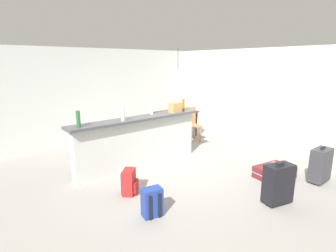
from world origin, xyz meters
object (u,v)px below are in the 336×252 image
object	(u,v)px
grocery_bag	(175,107)
dining_table	(176,115)
book_stack	(273,165)
suitcase_upright_black	(278,183)
suitcase_upright_charcoal	(320,165)
suitcase_flat_maroon	(274,172)
dining_chair_near_partition	(191,122)
pendant_lamp	(178,72)
bottle_clear	(123,113)
bottle_white	(152,107)
bottle_amber	(183,105)
bottle_green	(78,119)
backpack_blue	(152,202)
backpack_red	(129,182)

from	to	relation	value
grocery_bag	dining_table	distance (m)	1.91
book_stack	suitcase_upright_black	bearing A→B (deg)	-147.00
grocery_bag	suitcase_upright_charcoal	bearing A→B (deg)	-66.25
suitcase_flat_maroon	dining_chair_near_partition	bearing A→B (deg)	78.96
dining_chair_near_partition	pendant_lamp	bearing A→B (deg)	93.04
suitcase_upright_charcoal	bottle_clear	bearing A→B (deg)	133.80
bottle_white	dining_table	distance (m)	2.20
bottle_amber	suitcase_flat_maroon	world-z (taller)	bottle_amber
suitcase_upright_black	suitcase_upright_charcoal	world-z (taller)	same
bottle_green	backpack_blue	bearing A→B (deg)	-77.79
dining_table	suitcase_upright_black	distance (m)	4.16
dining_table	grocery_bag	bearing A→B (deg)	-132.38
dining_chair_near_partition	backpack_red	world-z (taller)	dining_chair_near_partition
bottle_green	backpack_blue	xyz separation A→B (m)	(0.35, -1.61, -0.99)
backpack_red	suitcase_upright_charcoal	xyz separation A→B (m)	(2.90, -1.82, 0.13)
bottle_white	suitcase_flat_maroon	bearing A→B (deg)	-60.69
bottle_amber	grocery_bag	world-z (taller)	bottle_amber
suitcase_upright_charcoal	bottle_white	bearing A→B (deg)	121.09
backpack_blue	suitcase_upright_charcoal	world-z (taller)	suitcase_upright_charcoal
bottle_amber	backpack_blue	xyz separation A→B (m)	(-2.15, -1.68, -0.98)
bottle_amber	grocery_bag	distance (m)	0.33
bottle_amber	suitcase_upright_charcoal	size ratio (longest dim) A/B	0.39
bottle_green	suitcase_flat_maroon	world-z (taller)	bottle_green
bottle_clear	suitcase_upright_black	distance (m)	2.93
bottle_green	bottle_amber	bearing A→B (deg)	1.62
bottle_amber	suitcase_upright_black	bearing A→B (deg)	-99.89
pendant_lamp	backpack_blue	bearing A→B (deg)	-136.68
dining_table	suitcase_upright_charcoal	bearing A→B (deg)	-90.97
bottle_clear	suitcase_flat_maroon	world-z (taller)	bottle_clear
backpack_blue	book_stack	xyz separation A→B (m)	(2.53, -0.42, 0.05)
suitcase_flat_maroon	bottle_green	bearing A→B (deg)	144.66
pendant_lamp	suitcase_flat_maroon	world-z (taller)	pendant_lamp
grocery_bag	backpack_blue	xyz separation A→B (m)	(-1.84, -1.60, -0.96)
dining_table	bottle_green	bearing A→B (deg)	-158.53
dining_chair_near_partition	suitcase_upright_black	distance (m)	3.61
dining_chair_near_partition	suitcase_upright_black	size ratio (longest dim) A/B	1.39
suitcase_upright_charcoal	backpack_red	bearing A→B (deg)	147.92
dining_chair_near_partition	pendant_lamp	distance (m)	1.44
bottle_white	pendant_lamp	world-z (taller)	pendant_lamp
bottle_clear	pendant_lamp	xyz separation A→B (m)	(2.57, 1.33, 0.66)
bottle_amber	suitcase_upright_charcoal	world-z (taller)	bottle_amber
bottle_clear	suitcase_upright_black	size ratio (longest dim) A/B	0.43
book_stack	suitcase_upright_charcoal	bearing A→B (deg)	-53.19
backpack_blue	suitcase_upright_charcoal	size ratio (longest dim) A/B	0.63
suitcase_flat_maroon	backpack_blue	xyz separation A→B (m)	(-2.55, 0.45, 0.09)
suitcase_flat_maroon	suitcase_upright_black	world-z (taller)	suitcase_upright_black
backpack_blue	bottle_white	bearing A→B (deg)	53.22
bottle_clear	dining_table	size ratio (longest dim) A/B	0.26
bottle_white	dining_table	bearing A→B (deg)	34.20
bottle_clear	backpack_red	size ratio (longest dim) A/B	0.68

